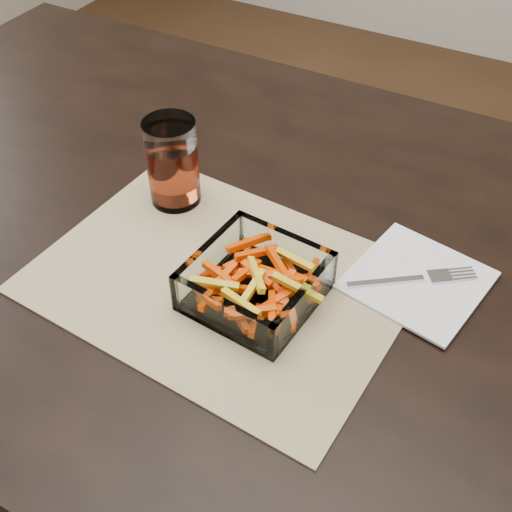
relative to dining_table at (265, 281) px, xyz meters
The scene contains 6 objects.
dining_table is the anchor object (origin of this frame).
placemat 0.13m from the dining_table, 96.39° to the right, with size 0.45×0.33×0.00m, color tan.
glass_bowl 0.16m from the dining_table, 68.29° to the right, with size 0.15×0.15×0.06m.
tumbler 0.21m from the dining_table, behind, with size 0.07×0.07×0.13m.
napkin 0.23m from the dining_table, ahead, with size 0.15×0.15×0.00m, color white.
fork 0.23m from the dining_table, ahead, with size 0.14×0.11×0.00m.
Camera 1 is at (0.30, -0.57, 1.33)m, focal length 45.00 mm.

